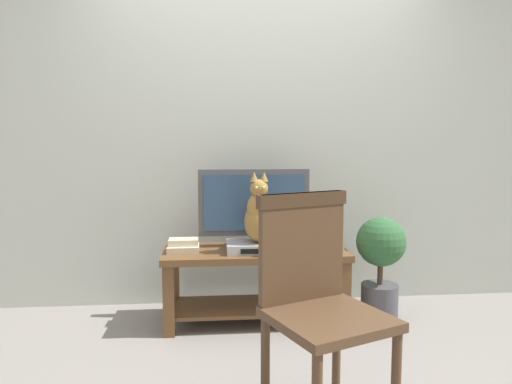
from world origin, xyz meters
TOP-DOWN VIEW (x-y plane):
  - ground_plane at (0.00, 0.00)m, footprint 12.00×12.00m
  - back_wall at (0.00, 0.97)m, footprint 7.00×0.12m
  - tv_stand at (-0.07, 0.49)m, footprint 1.23×0.50m
  - tv at (-0.07, 0.59)m, footprint 0.76×0.20m
  - media_box at (-0.05, 0.44)m, footprint 0.42×0.27m
  - cat at (-0.05, 0.42)m, footprint 0.19×0.30m
  - wooden_chair at (0.09, -0.70)m, footprint 0.58×0.58m
  - book_stack at (-0.55, 0.47)m, footprint 0.21×0.17m
  - potted_plant at (0.77, 0.41)m, footprint 0.33×0.33m

SIDE VIEW (x-z plane):
  - ground_plane at x=0.00m, z-range 0.00..0.00m
  - tv_stand at x=-0.07m, z-range 0.09..0.59m
  - potted_plant at x=0.77m, z-range 0.06..0.78m
  - media_box at x=-0.05m, z-range 0.50..0.56m
  - book_stack at x=-0.55m, z-range 0.50..0.58m
  - wooden_chair at x=0.09m, z-range 0.08..1.08m
  - cat at x=-0.05m, z-range 0.51..0.97m
  - tv at x=-0.07m, z-range 0.51..1.04m
  - back_wall at x=0.00m, z-range 0.00..2.80m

